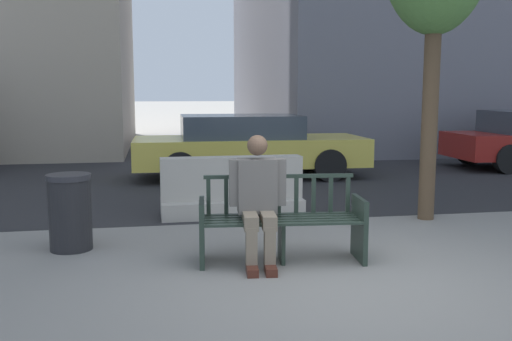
{
  "coord_description": "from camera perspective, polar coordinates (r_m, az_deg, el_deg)",
  "views": [
    {
      "loc": [
        -1.78,
        -4.75,
        1.75
      ],
      "look_at": [
        -0.51,
        2.37,
        0.75
      ],
      "focal_mm": 40.0,
      "sensor_mm": 36.0,
      "label": 1
    }
  ],
  "objects": [
    {
      "name": "street_bench",
      "position": [
        5.94,
        2.55,
        -5.31
      ],
      "size": [
        1.73,
        0.67,
        0.88
      ],
      "color": "#28382D",
      "rests_on": "ground"
    },
    {
      "name": "street_asphalt",
      "position": [
        13.67,
        -2.6,
        0.55
      ],
      "size": [
        120.0,
        12.0,
        0.01
      ],
      "primitive_type": "cube",
      "color": "#28282B",
      "rests_on": "ground"
    },
    {
      "name": "ground_plane",
      "position": [
        5.36,
        10.03,
        -11.3
      ],
      "size": [
        200.0,
        200.0,
        0.0
      ],
      "primitive_type": "plane",
      "color": "gray"
    },
    {
      "name": "car_taxi_near",
      "position": [
        11.7,
        -0.86,
        2.53
      ],
      "size": [
        4.71,
        1.97,
        1.28
      ],
      "color": "#DBC64C",
      "rests_on": "ground"
    },
    {
      "name": "trash_bin",
      "position": [
        6.67,
        -18.1,
        -3.95
      ],
      "size": [
        0.49,
        0.49,
        0.85
      ],
      "color": "#232326",
      "rests_on": "ground"
    },
    {
      "name": "jersey_barrier_centre",
      "position": [
        8.12,
        -2.44,
        -2.13
      ],
      "size": [
        2.01,
        0.7,
        0.84
      ],
      "color": "#ADA89E",
      "rests_on": "ground"
    },
    {
      "name": "seated_person",
      "position": [
        5.79,
        0.2,
        -2.67
      ],
      "size": [
        0.59,
        0.75,
        1.31
      ],
      "color": "#66605B",
      "rests_on": "ground"
    }
  ]
}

